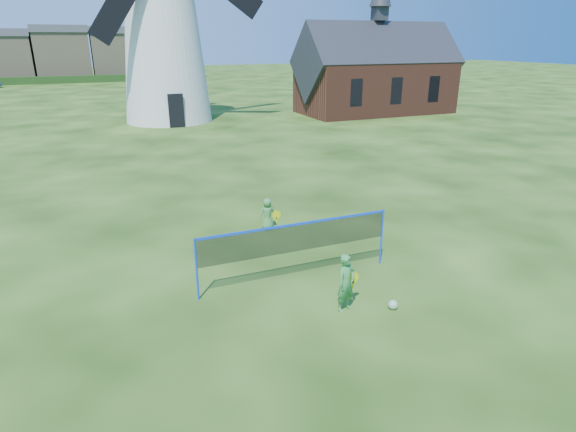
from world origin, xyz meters
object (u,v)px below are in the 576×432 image
(badminton_net, at_px, (296,239))
(player_girl, at_px, (346,283))
(windmill, at_px, (162,27))
(player_boy, at_px, (268,214))
(chapel, at_px, (376,75))
(play_ball, at_px, (393,305))

(badminton_net, distance_m, player_girl, 1.85)
(badminton_net, bearing_deg, windmill, 87.20)
(badminton_net, xyz_separation_m, player_boy, (0.55, 3.53, -0.62))
(chapel, bearing_deg, player_girl, -123.37)
(windmill, bearing_deg, player_girl, -91.71)
(windmill, bearing_deg, badminton_net, -92.80)
(chapel, height_order, badminton_net, chapel)
(windmill, distance_m, chapel, 17.11)
(chapel, relative_size, player_girl, 9.41)
(badminton_net, xyz_separation_m, play_ball, (1.47, -2.13, -1.03))
(badminton_net, height_order, player_girl, badminton_net)
(player_girl, relative_size, player_boy, 1.32)
(windmill, distance_m, player_boy, 24.11)
(windmill, relative_size, player_boy, 18.22)
(windmill, height_order, player_boy, windmill)
(play_ball, bearing_deg, chapel, 58.56)
(player_girl, bearing_deg, player_boy, 67.54)
(chapel, distance_m, player_boy, 27.58)
(windmill, bearing_deg, chapel, -7.03)
(badminton_net, xyz_separation_m, player_girl, (0.46, -1.73, -0.46))
(badminton_net, bearing_deg, player_boy, 81.21)
(chapel, bearing_deg, badminton_net, -125.88)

